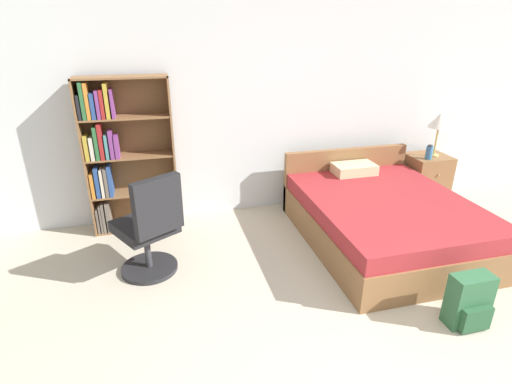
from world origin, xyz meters
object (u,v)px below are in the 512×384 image
bed (382,217)px  backpack_green (469,302)px  nightstand (425,178)px  water_bottle (429,152)px  bookshelf (118,153)px  table_lamp (440,121)px  office_chair (150,230)px

bed → backpack_green: bed is taller
nightstand → water_bottle: size_ratio=3.40×
backpack_green → water_bottle: bearing=62.9°
bookshelf → table_lamp: (3.84, -0.17, 0.16)m
office_chair → backpack_green: bearing=-29.0°
office_chair → table_lamp: (3.56, 0.86, 0.59)m
bookshelf → bed: (2.68, -0.96, -0.63)m
table_lamp → nightstand: bearing=152.8°
nightstand → water_bottle: bearing=-131.7°
bed → office_chair: size_ratio=2.00×
bookshelf → bed: size_ratio=0.84×
backpack_green → office_chair: bearing=151.0°
bed → office_chair: bearing=-178.3°
bookshelf → backpack_green: (2.63, -2.33, -0.69)m
bookshelf → bed: bearing=-19.6°
table_lamp → backpack_green: table_lamp is taller
bed → water_bottle: size_ratio=11.25×
bed → table_lamp: size_ratio=3.71×
bed → water_bottle: bearing=34.7°
bed → nightstand: 1.38m
bookshelf → table_lamp: 3.85m
bed → office_chair: 2.41m
nightstand → table_lamp: bearing=-27.2°
table_lamp → water_bottle: table_lamp is taller
nightstand → backpack_green: size_ratio=1.41×
bookshelf → nightstand: 3.84m
bookshelf → nightstand: size_ratio=2.76×
water_bottle → office_chair: bearing=-167.3°
nightstand → office_chair: bearing=-165.9°
table_lamp → backpack_green: bearing=-119.1°
bookshelf → table_lamp: size_ratio=3.10×
office_chair → water_bottle: bearing=12.7°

